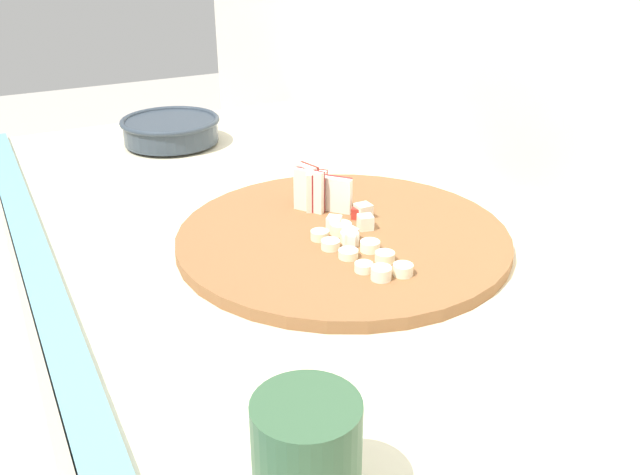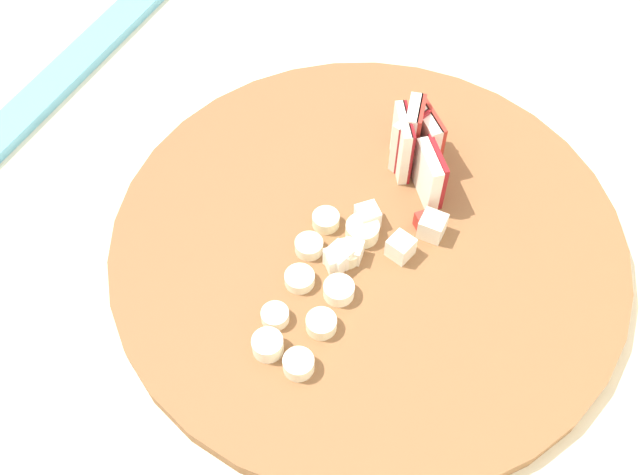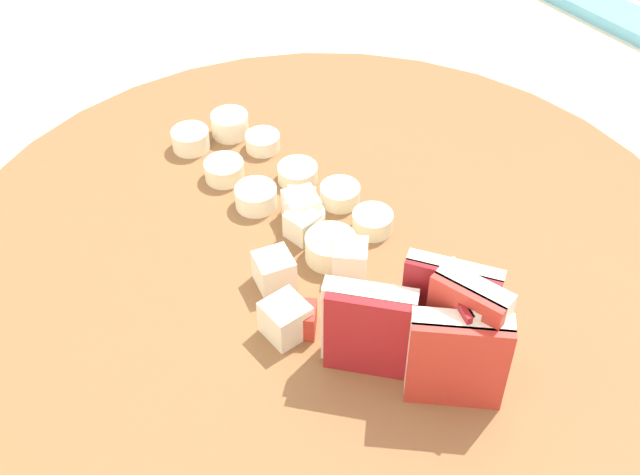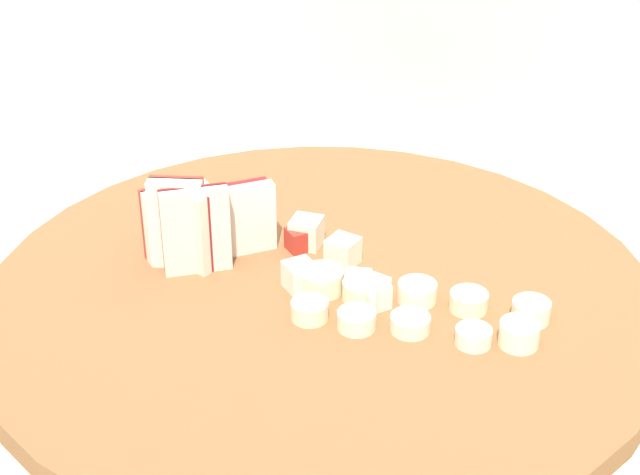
{
  "view_description": "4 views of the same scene",
  "coord_description": "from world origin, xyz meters",
  "px_view_note": "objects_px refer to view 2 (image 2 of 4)",
  "views": [
    {
      "loc": [
        0.81,
        -0.36,
        1.31
      ],
      "look_at": [
        0.08,
        0.02,
        0.92
      ],
      "focal_mm": 38.72,
      "sensor_mm": 36.0,
      "label": 1
    },
    {
      "loc": [
        0.42,
        0.19,
        1.43
      ],
      "look_at": [
        0.12,
        0.04,
        0.96
      ],
      "focal_mm": 40.43,
      "sensor_mm": 36.0,
      "label": 2
    },
    {
      "loc": [
        -0.19,
        0.27,
        1.25
      ],
      "look_at": [
        0.05,
        0.08,
        0.96
      ],
      "focal_mm": 47.24,
      "sensor_mm": 36.0,
      "label": 3
    },
    {
      "loc": [
        0.25,
        -0.47,
        1.27
      ],
      "look_at": [
        0.06,
        0.09,
        0.93
      ],
      "focal_mm": 54.79,
      "sensor_mm": 36.0,
      "label": 4
    }
  ],
  "objects_px": {
    "apple_wedge_fan": "(417,145)",
    "apple_dice_pile": "(383,239)",
    "banana_slice_rows": "(319,283)",
    "cutting_board": "(368,241)"
  },
  "relations": [
    {
      "from": "banana_slice_rows",
      "to": "apple_wedge_fan",
      "type": "bearing_deg",
      "value": 173.07
    },
    {
      "from": "cutting_board",
      "to": "apple_dice_pile",
      "type": "xyz_separation_m",
      "value": [
        0.0,
        0.02,
        0.02
      ]
    },
    {
      "from": "apple_wedge_fan",
      "to": "banana_slice_rows",
      "type": "relative_size",
      "value": 0.52
    },
    {
      "from": "cutting_board",
      "to": "banana_slice_rows",
      "type": "height_order",
      "value": "banana_slice_rows"
    },
    {
      "from": "apple_wedge_fan",
      "to": "apple_dice_pile",
      "type": "height_order",
      "value": "apple_wedge_fan"
    },
    {
      "from": "cutting_board",
      "to": "apple_dice_pile",
      "type": "relative_size",
      "value": 4.8
    },
    {
      "from": "apple_wedge_fan",
      "to": "banana_slice_rows",
      "type": "xyz_separation_m",
      "value": [
        0.16,
        -0.02,
        -0.02
      ]
    },
    {
      "from": "apple_dice_pile",
      "to": "banana_slice_rows",
      "type": "xyz_separation_m",
      "value": [
        0.06,
        -0.03,
        -0.0
      ]
    },
    {
      "from": "cutting_board",
      "to": "banana_slice_rows",
      "type": "bearing_deg",
      "value": -12.7
    },
    {
      "from": "apple_dice_pile",
      "to": "banana_slice_rows",
      "type": "distance_m",
      "value": 0.07
    }
  ]
}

